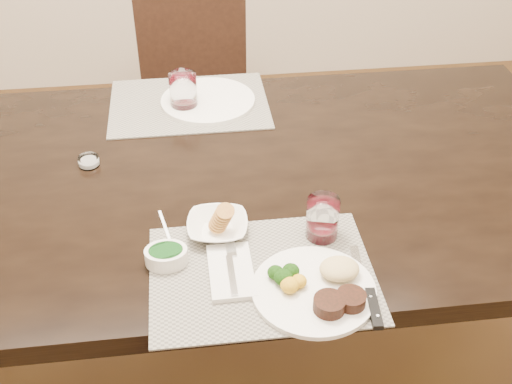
{
  "coord_description": "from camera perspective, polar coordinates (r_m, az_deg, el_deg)",
  "views": [
    {
      "loc": [
        -0.04,
        -1.31,
        1.68
      ],
      "look_at": [
        0.1,
        -0.18,
        0.82
      ],
      "focal_mm": 45.0,
      "sensor_mm": 36.0,
      "label": 1
    }
  ],
  "objects": [
    {
      "name": "ground_plane",
      "position": [
        2.13,
        -3.34,
        -15.09
      ],
      "size": [
        4.5,
        4.5,
        0.0
      ],
      "primitive_type": "plane",
      "color": "#412615",
      "rests_on": "ground"
    },
    {
      "name": "dining_table",
      "position": [
        1.66,
        -4.16,
        -0.78
      ],
      "size": [
        2.0,
        1.0,
        0.75
      ],
      "color": "black",
      "rests_on": "ground"
    },
    {
      "name": "chair_far",
      "position": [
        2.53,
        -5.42,
        9.2
      ],
      "size": [
        0.42,
        0.42,
        0.9
      ],
      "color": "black",
      "rests_on": "ground"
    },
    {
      "name": "placemat_near",
      "position": [
        1.33,
        0.54,
        -7.31
      ],
      "size": [
        0.46,
        0.34,
        0.0
      ],
      "primitive_type": "cube",
      "color": "gray",
      "rests_on": "dining_table"
    },
    {
      "name": "placemat_far",
      "position": [
        1.91,
        -5.97,
        7.81
      ],
      "size": [
        0.46,
        0.34,
        0.0
      ],
      "primitive_type": "cube",
      "color": "gray",
      "rests_on": "dining_table"
    },
    {
      "name": "dinner_plate",
      "position": [
        1.29,
        5.71,
        -8.46
      ],
      "size": [
        0.25,
        0.25,
        0.04
      ],
      "rotation": [
        0.0,
        0.0,
        0.09
      ],
      "color": "white",
      "rests_on": "placemat_near"
    },
    {
      "name": "napkin_fork",
      "position": [
        1.32,
        -2.23,
        -7.03
      ],
      "size": [
        0.09,
        0.16,
        0.02
      ],
      "rotation": [
        0.0,
        0.0,
        0.01
      ],
      "color": "white",
      "rests_on": "placemat_near"
    },
    {
      "name": "steak_knife",
      "position": [
        1.29,
        10.09,
        -9.29
      ],
      "size": [
        0.03,
        0.24,
        0.01
      ],
      "rotation": [
        0.0,
        0.0,
        -0.09
      ],
      "color": "silver",
      "rests_on": "placemat_near"
    },
    {
      "name": "cracker_bowl",
      "position": [
        1.41,
        -3.44,
        -3.06
      ],
      "size": [
        0.15,
        0.15,
        0.06
      ],
      "rotation": [
        0.0,
        0.0,
        -0.1
      ],
      "color": "white",
      "rests_on": "placemat_near"
    },
    {
      "name": "sauce_ramekin",
      "position": [
        1.35,
        -7.99,
        -5.59
      ],
      "size": [
        0.09,
        0.13,
        0.07
      ],
      "rotation": [
        0.0,
        0.0,
        0.33
      ],
      "color": "white",
      "rests_on": "placemat_near"
    },
    {
      "name": "wine_glass_near",
      "position": [
        1.4,
        5.93,
        -2.48
      ],
      "size": [
        0.07,
        0.07,
        0.1
      ],
      "rotation": [
        0.0,
        0.0,
        0.05
      ],
      "color": "silver",
      "rests_on": "placemat_near"
    },
    {
      "name": "far_plate",
      "position": [
        1.91,
        -4.29,
        8.11
      ],
      "size": [
        0.28,
        0.28,
        0.01
      ],
      "primitive_type": "cylinder",
      "color": "white",
      "rests_on": "placemat_far"
    },
    {
      "name": "wine_glass_far",
      "position": [
        1.87,
        -6.47,
        8.73
      ],
      "size": [
        0.08,
        0.08,
        0.11
      ],
      "rotation": [
        0.0,
        0.0,
        -0.35
      ],
      "color": "silver",
      "rests_on": "placemat_far"
    },
    {
      "name": "salt_cellar",
      "position": [
        1.69,
        -14.63,
        2.63
      ],
      "size": [
        0.05,
        0.05,
        0.02
      ],
      "rotation": [
        0.0,
        0.0,
        0.2
      ],
      "color": "silver",
      "rests_on": "dining_table"
    }
  ]
}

